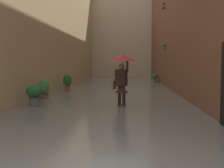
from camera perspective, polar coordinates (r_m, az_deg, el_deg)
The scene contains 9 objects.
ground_plane at distance 18.50m, azimuth 0.72°, elevation -1.10°, with size 73.60×73.60×0.00m, color gray.
flood_water at distance 18.50m, azimuth 0.72°, elevation -0.99°, with size 7.27×35.44×0.07m, color slate.
building_facade_right at distance 19.33m, azimuth -11.97°, elevation 13.73°, with size 2.04×33.44×9.88m.
building_facade_far at distance 34.21m, azimuth 1.89°, elevation 9.87°, with size 10.07×1.80×10.22m, color beige.
person_wading at distance 11.16m, azimuth 1.97°, elevation 2.83°, with size 1.04×1.04×2.03m.
potted_plant_near_right at distance 17.29m, azimuth -8.43°, elevation 0.30°, with size 0.48×0.48×0.98m.
potted_plant_far_left at distance 24.40m, azimuth 8.08°, elevation 1.07°, with size 0.46×0.46×0.77m.
potted_plant_mid_right at distance 13.73m, azimuth -12.70°, elevation -0.90°, with size 0.45×0.45×0.95m.
potted_plant_far_right at distance 11.50m, azimuth -14.48°, elevation -1.86°, with size 0.60×0.60×0.86m.
Camera 1 is at (-0.80, 3.69, 1.69)m, focal length 48.40 mm.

